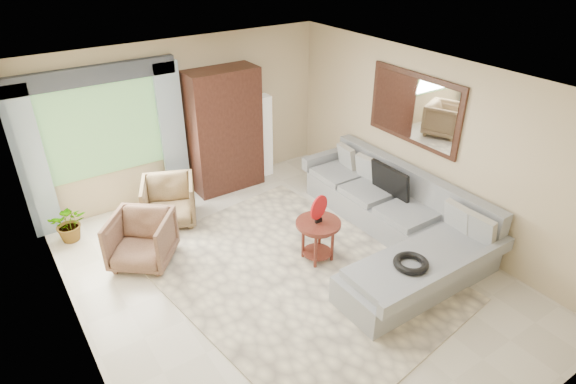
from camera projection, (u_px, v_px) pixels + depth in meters
ground at (287, 276)px, 6.41m from camera, size 6.00×6.00×0.00m
area_rug at (294, 274)px, 6.43m from camera, size 3.50×4.36×0.02m
sectional_sofa at (395, 224)px, 7.01m from camera, size 2.30×3.46×0.90m
tv_screen at (390, 181)px, 7.25m from camera, size 0.14×0.74×0.48m
garden_hose at (411, 263)px, 5.77m from camera, size 0.43×0.43×0.09m
coffee_table at (318, 240)px, 6.58m from camera, size 0.61×0.61×0.61m
red_disc at (319, 207)px, 6.33m from camera, size 0.33×0.12×0.34m
armchair_left at (142, 240)px, 6.51m from camera, size 1.11×1.11×0.73m
armchair_right at (169, 201)px, 7.42m from camera, size 1.02×1.03×0.72m
potted_plant at (70, 223)px, 7.03m from camera, size 0.63×0.59×0.58m
armoire at (225, 131)px, 8.13m from camera, size 1.20×0.55×2.10m
floor_lamp at (263, 136)px, 8.71m from camera, size 0.24×0.24×1.50m
window at (102, 130)px, 7.22m from camera, size 1.80×0.04×1.40m
curtain_left at (32, 164)px, 6.76m from camera, size 0.40×0.08×2.30m
curtain_right at (173, 133)px, 7.79m from camera, size 0.40×0.08×2.30m
valance at (92, 75)px, 6.75m from camera, size 2.40×0.12×0.26m
wall_mirror at (414, 109)px, 7.01m from camera, size 0.05×1.70×1.05m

